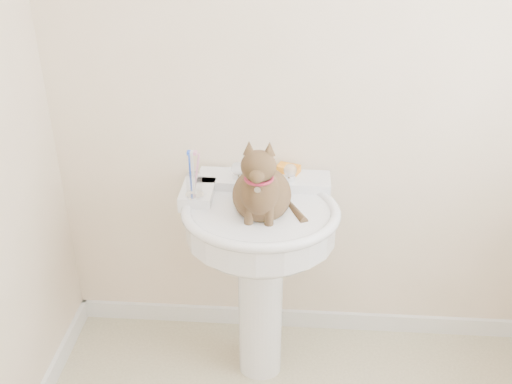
# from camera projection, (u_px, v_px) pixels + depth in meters

# --- Properties ---
(wall_back) EXTENTS (2.20, 0.00, 2.50)m
(wall_back) POSITION_uv_depth(u_px,v_px,m) (320.00, 76.00, 2.30)
(wall_back) COLOR beige
(wall_back) RESTS_ON ground
(baseboard_back) EXTENTS (2.20, 0.02, 0.09)m
(baseboard_back) POSITION_uv_depth(u_px,v_px,m) (307.00, 319.00, 2.88)
(baseboard_back) COLOR white
(baseboard_back) RESTS_ON floor
(pedestal_sink) EXTENTS (0.62, 0.61, 0.85)m
(pedestal_sink) POSITION_uv_depth(u_px,v_px,m) (260.00, 241.00, 2.34)
(pedestal_sink) COLOR white
(pedestal_sink) RESTS_ON floor
(faucet) EXTENTS (0.28, 0.12, 0.14)m
(faucet) POSITION_uv_depth(u_px,v_px,m) (263.00, 172.00, 2.37)
(faucet) COLOR silver
(faucet) RESTS_ON pedestal_sink
(soap_bar) EXTENTS (0.10, 0.08, 0.03)m
(soap_bar) POSITION_uv_depth(u_px,v_px,m) (288.00, 169.00, 2.45)
(soap_bar) COLOR orange
(soap_bar) RESTS_ON pedestal_sink
(toothbrush_cup) EXTENTS (0.07, 0.07, 0.19)m
(toothbrush_cup) POSITION_uv_depth(u_px,v_px,m) (194.00, 185.00, 2.26)
(toothbrush_cup) COLOR silver
(toothbrush_cup) RESTS_ON pedestal_sink
(cat) EXTENTS (0.24, 0.31, 0.45)m
(cat) POSITION_uv_depth(u_px,v_px,m) (262.00, 191.00, 2.20)
(cat) COLOR brown
(cat) RESTS_ON pedestal_sink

